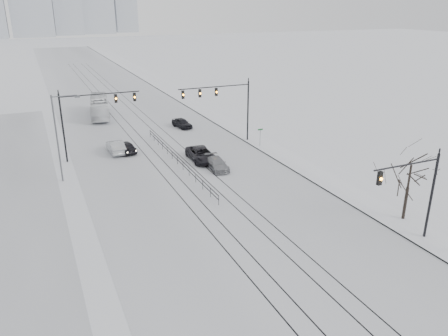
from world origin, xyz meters
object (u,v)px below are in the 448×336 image
(traffic_mast_near, at_px, (417,188))
(bare_tree, at_px, (410,171))
(sedan_sb_inner, at_px, (125,147))
(sedan_nb_far, at_px, (182,123))
(sedan_sb_outer, at_px, (116,147))
(box_truck, at_px, (99,107))
(sedan_nb_front, at_px, (201,154))
(sedan_nb_right, at_px, (217,164))

(traffic_mast_near, relative_size, bare_tree, 1.15)
(traffic_mast_near, distance_m, sedan_sb_inner, 34.52)
(sedan_sb_inner, distance_m, sedan_nb_far, 13.12)
(sedan_sb_outer, bearing_deg, box_truck, -94.79)
(sedan_sb_outer, bearing_deg, sedan_sb_inner, 159.94)
(sedan_sb_inner, xyz_separation_m, sedan_sb_outer, (-1.06, 0.36, 0.05))
(sedan_sb_inner, bearing_deg, sedan_sb_outer, -29.14)
(sedan_sb_outer, height_order, sedan_nb_front, sedan_sb_outer)
(box_truck, bearing_deg, sedan_sb_outer, 94.52)
(bare_tree, distance_m, sedan_sb_inner, 33.11)
(sedan_nb_right, xyz_separation_m, box_truck, (-7.94, 30.18, 0.99))
(sedan_nb_far, bearing_deg, sedan_nb_right, -108.15)
(traffic_mast_near, relative_size, sedan_sb_inner, 1.63)
(box_truck, bearing_deg, bare_tree, 118.24)
(box_truck, bearing_deg, sedan_nb_right, 112.79)
(traffic_mast_near, height_order, sedan_sb_outer, traffic_mast_near)
(bare_tree, relative_size, sedan_nb_right, 1.40)
(box_truck, bearing_deg, sedan_nb_far, 138.03)
(sedan_nb_front, bearing_deg, sedan_sb_inner, 140.69)
(bare_tree, distance_m, sedan_nb_far, 36.91)
(traffic_mast_near, relative_size, sedan_nb_far, 1.72)
(bare_tree, height_order, box_truck, bare_tree)
(bare_tree, relative_size, sedan_nb_far, 1.50)
(traffic_mast_near, height_order, box_truck, traffic_mast_near)
(sedan_sb_outer, bearing_deg, sedan_nb_front, 139.78)
(sedan_sb_inner, bearing_deg, traffic_mast_near, 106.26)
(sedan_nb_front, height_order, box_truck, box_truck)
(sedan_sb_inner, bearing_deg, sedan_nb_front, 128.50)
(bare_tree, relative_size, box_truck, 0.52)
(sedan_sb_inner, relative_size, sedan_nb_far, 1.05)
(sedan_sb_outer, distance_m, sedan_nb_front, 11.05)
(sedan_sb_outer, height_order, sedan_nb_far, sedan_sb_outer)
(sedan_nb_right, distance_m, box_truck, 31.22)
(sedan_nb_front, xyz_separation_m, sedan_nb_far, (2.66, 14.84, -0.07))
(sedan_sb_outer, relative_size, sedan_nb_right, 1.09)
(sedan_sb_inner, bearing_deg, sedan_nb_right, 118.80)
(bare_tree, distance_m, box_truck, 51.11)
(sedan_sb_inner, xyz_separation_m, sedan_nb_right, (8.11, -9.96, -0.10))
(traffic_mast_near, bearing_deg, bare_tree, 51.24)
(sedan_nb_front, distance_m, box_truck, 27.81)
(bare_tree, xyz_separation_m, sedan_nb_far, (-7.58, 35.93, -3.79))
(sedan_nb_right, height_order, box_truck, box_truck)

